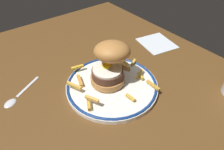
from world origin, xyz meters
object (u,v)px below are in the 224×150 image
dinner_plate (112,85)px  spoon (14,99)px  burger (110,62)px  napkin (157,43)px

dinner_plate → spoon: 26.87cm
burger → spoon: burger is taller
burger → spoon: bearing=-113.6°
burger → spoon: (-10.70, -24.51, -7.46)cm
burger → napkin: 29.27cm
spoon → napkin: size_ratio=0.99×
burger → spoon: 27.77cm
dinner_plate → napkin: size_ratio=2.08×
burger → spoon: size_ratio=1.17×
burger → napkin: (-6.80, 27.43, -7.62)cm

